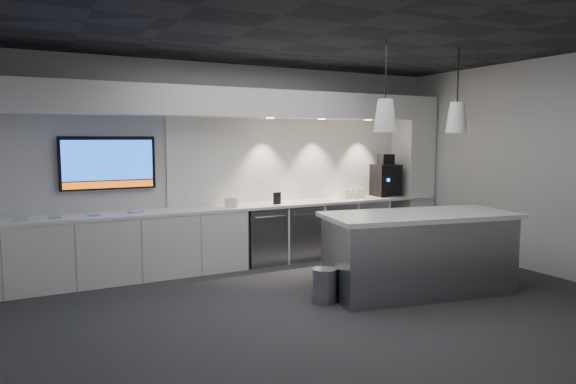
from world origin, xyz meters
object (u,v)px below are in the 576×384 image
island (419,253)px  bin (325,286)px  coffee_machine (386,179)px  wall_tv (108,163)px

island → bin: bearing=-178.8°
bin → coffee_machine: size_ratio=0.55×
bin → coffee_machine: coffee_machine is taller
bin → coffee_machine: (2.51, 2.10, 1.00)m
coffee_machine → bin: bearing=-130.8°
wall_tv → bin: (2.01, -2.34, -1.36)m
bin → coffee_machine: bearing=39.9°
wall_tv → island: bearing=-38.1°
wall_tv → coffee_machine: wall_tv is taller
bin → wall_tv: bearing=130.6°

